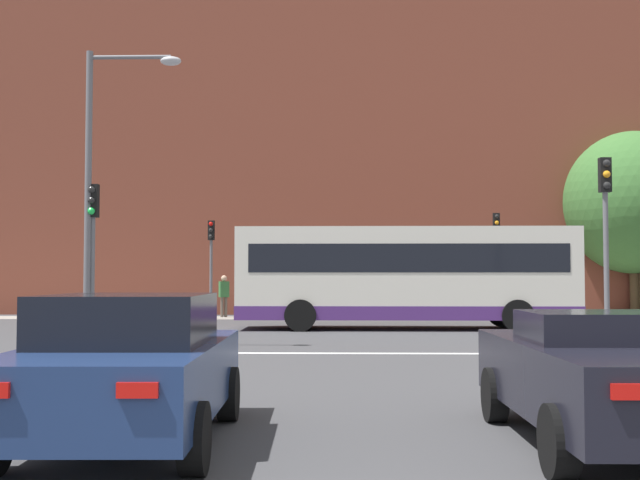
{
  "coord_description": "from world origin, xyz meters",
  "views": [
    {
      "loc": [
        -0.34,
        -3.09,
        1.72
      ],
      "look_at": [
        -0.96,
        20.22,
        2.78
      ],
      "focal_mm": 45.0,
      "sensor_mm": 36.0,
      "label": 1
    }
  ],
  "objects_px": {
    "traffic_light_near_right": "(606,221)",
    "traffic_light_far_left": "(211,252)",
    "street_lamp_junction": "(105,165)",
    "car_saloon_left": "(129,368)",
    "traffic_light_near_left": "(92,237)",
    "bus_crossing_lead": "(405,275)",
    "traffic_light_far_right": "(497,248)",
    "pedestrian_waiting": "(224,292)",
    "car_roadster_right": "(609,376)"
  },
  "relations": [
    {
      "from": "traffic_light_far_left",
      "to": "traffic_light_near_left",
      "type": "relative_size",
      "value": 1.01
    },
    {
      "from": "car_roadster_right",
      "to": "street_lamp_junction",
      "type": "relative_size",
      "value": 0.61
    },
    {
      "from": "car_saloon_left",
      "to": "traffic_light_near_right",
      "type": "height_order",
      "value": "traffic_light_near_right"
    },
    {
      "from": "car_saloon_left",
      "to": "traffic_light_near_right",
      "type": "xyz_separation_m",
      "value": [
        8.3,
        10.37,
        2.2
      ]
    },
    {
      "from": "bus_crossing_lead",
      "to": "pedestrian_waiting",
      "type": "height_order",
      "value": "bus_crossing_lead"
    },
    {
      "from": "pedestrian_waiting",
      "to": "traffic_light_near_right",
      "type": "bearing_deg",
      "value": -83.86
    },
    {
      "from": "pedestrian_waiting",
      "to": "car_saloon_left",
      "type": "bearing_deg",
      "value": -114.03
    },
    {
      "from": "traffic_light_far_left",
      "to": "traffic_light_near_left",
      "type": "xyz_separation_m",
      "value": [
        -0.67,
        -13.43,
        -0.04
      ]
    },
    {
      "from": "traffic_light_far_left",
      "to": "pedestrian_waiting",
      "type": "height_order",
      "value": "traffic_light_far_left"
    },
    {
      "from": "pedestrian_waiting",
      "to": "car_roadster_right",
      "type": "bearing_deg",
      "value": -103.37
    },
    {
      "from": "car_saloon_left",
      "to": "traffic_light_far_right",
      "type": "xyz_separation_m",
      "value": [
        8.49,
        24.35,
        2.09
      ]
    },
    {
      "from": "traffic_light_far_left",
      "to": "traffic_light_far_right",
      "type": "distance_m",
      "value": 11.6
    },
    {
      "from": "bus_crossing_lead",
      "to": "traffic_light_far_right",
      "type": "height_order",
      "value": "traffic_light_far_right"
    },
    {
      "from": "car_saloon_left",
      "to": "bus_crossing_lead",
      "type": "xyz_separation_m",
      "value": [
        4.29,
        18.01,
        0.99
      ]
    },
    {
      "from": "traffic_light_near_left",
      "to": "car_saloon_left",
      "type": "bearing_deg",
      "value": -70.71
    },
    {
      "from": "traffic_light_near_right",
      "to": "traffic_light_far_left",
      "type": "height_order",
      "value": "traffic_light_near_right"
    },
    {
      "from": "street_lamp_junction",
      "to": "car_saloon_left",
      "type": "bearing_deg",
      "value": -72.04
    },
    {
      "from": "traffic_light_far_right",
      "to": "pedestrian_waiting",
      "type": "relative_size",
      "value": 2.43
    },
    {
      "from": "traffic_light_near_right",
      "to": "traffic_light_near_left",
      "type": "relative_size",
      "value": 1.14
    },
    {
      "from": "traffic_light_near_right",
      "to": "pedestrian_waiting",
      "type": "relative_size",
      "value": 2.54
    },
    {
      "from": "street_lamp_junction",
      "to": "traffic_light_far_right",
      "type": "bearing_deg",
      "value": 48.66
    },
    {
      "from": "traffic_light_far_left",
      "to": "street_lamp_junction",
      "type": "distance_m",
      "value": 13.6
    },
    {
      "from": "traffic_light_near_right",
      "to": "traffic_light_near_left",
      "type": "height_order",
      "value": "traffic_light_near_right"
    },
    {
      "from": "street_lamp_junction",
      "to": "traffic_light_near_right",
      "type": "bearing_deg",
      "value": -1.84
    },
    {
      "from": "car_saloon_left",
      "to": "traffic_light_far_right",
      "type": "relative_size",
      "value": 1.01
    },
    {
      "from": "car_roadster_right",
      "to": "pedestrian_waiting",
      "type": "height_order",
      "value": "pedestrian_waiting"
    },
    {
      "from": "traffic_light_near_left",
      "to": "pedestrian_waiting",
      "type": "bearing_deg",
      "value": 85.93
    },
    {
      "from": "traffic_light_far_right",
      "to": "pedestrian_waiting",
      "type": "xyz_separation_m",
      "value": [
        -11.23,
        1.03,
        -1.84
      ]
    },
    {
      "from": "car_roadster_right",
      "to": "traffic_light_far_right",
      "type": "bearing_deg",
      "value": 80.98
    },
    {
      "from": "traffic_light_far_left",
      "to": "pedestrian_waiting",
      "type": "relative_size",
      "value": 2.27
    },
    {
      "from": "traffic_light_far_left",
      "to": "pedestrian_waiting",
      "type": "distance_m",
      "value": 2.05
    },
    {
      "from": "traffic_light_far_right",
      "to": "bus_crossing_lead",
      "type": "bearing_deg",
      "value": -123.55
    },
    {
      "from": "car_roadster_right",
      "to": "bus_crossing_lead",
      "type": "height_order",
      "value": "bus_crossing_lead"
    },
    {
      "from": "bus_crossing_lead",
      "to": "traffic_light_far_left",
      "type": "distance_m",
      "value": 9.71
    },
    {
      "from": "traffic_light_far_left",
      "to": "street_lamp_junction",
      "type": "bearing_deg",
      "value": -91.59
    },
    {
      "from": "car_roadster_right",
      "to": "traffic_light_far_right",
      "type": "height_order",
      "value": "traffic_light_far_right"
    },
    {
      "from": "traffic_light_far_right",
      "to": "street_lamp_junction",
      "type": "bearing_deg",
      "value": -131.34
    },
    {
      "from": "car_roadster_right",
      "to": "traffic_light_near_left",
      "type": "distance_m",
      "value": 13.97
    },
    {
      "from": "traffic_light_far_left",
      "to": "street_lamp_junction",
      "type": "height_order",
      "value": "street_lamp_junction"
    },
    {
      "from": "car_saloon_left",
      "to": "bus_crossing_lead",
      "type": "height_order",
      "value": "bus_crossing_lead"
    },
    {
      "from": "traffic_light_far_left",
      "to": "traffic_light_far_right",
      "type": "xyz_separation_m",
      "value": [
        11.6,
        0.12,
        0.18
      ]
    },
    {
      "from": "bus_crossing_lead",
      "to": "street_lamp_junction",
      "type": "relative_size",
      "value": 1.52
    },
    {
      "from": "bus_crossing_lead",
      "to": "traffic_light_near_left",
      "type": "distance_m",
      "value": 10.86
    },
    {
      "from": "car_roadster_right",
      "to": "traffic_light_near_right",
      "type": "relative_size",
      "value": 0.98
    },
    {
      "from": "bus_crossing_lead",
      "to": "traffic_light_far_left",
      "type": "height_order",
      "value": "traffic_light_far_left"
    },
    {
      "from": "traffic_light_near_right",
      "to": "traffic_light_near_left",
      "type": "xyz_separation_m",
      "value": [
        -12.08,
        0.43,
        -0.33
      ]
    },
    {
      "from": "traffic_light_near_left",
      "to": "pedestrian_waiting",
      "type": "relative_size",
      "value": 2.23
    },
    {
      "from": "bus_crossing_lead",
      "to": "street_lamp_junction",
      "type": "xyz_separation_m",
      "value": [
        -7.77,
        -7.27,
        2.63
      ]
    },
    {
      "from": "street_lamp_junction",
      "to": "pedestrian_waiting",
      "type": "height_order",
      "value": "street_lamp_junction"
    },
    {
      "from": "car_saloon_left",
      "to": "pedestrian_waiting",
      "type": "bearing_deg",
      "value": 94.49
    }
  ]
}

